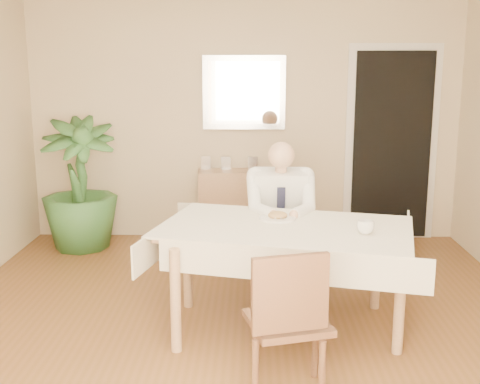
{
  "coord_description": "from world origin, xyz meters",
  "views": [
    {
      "loc": [
        0.08,
        -3.84,
        1.85
      ],
      "look_at": [
        0.0,
        0.35,
        0.95
      ],
      "focal_mm": 45.0,
      "sensor_mm": 36.0,
      "label": 1
    }
  ],
  "objects_px": {
    "chair_far": "(279,224)",
    "seated_man": "(281,213)",
    "sideboard": "(244,206)",
    "dining_table": "(285,238)",
    "coffee_mug": "(366,227)",
    "chair_near": "(288,317)",
    "potted_palm": "(79,184)"
  },
  "relations": [
    {
      "from": "chair_far",
      "to": "seated_man",
      "type": "distance_m",
      "value": 0.33
    },
    {
      "from": "dining_table",
      "to": "coffee_mug",
      "type": "xyz_separation_m",
      "value": [
        0.52,
        -0.18,
        0.13
      ]
    },
    {
      "from": "dining_table",
      "to": "seated_man",
      "type": "bearing_deg",
      "value": 103.64
    },
    {
      "from": "chair_far",
      "to": "potted_palm",
      "type": "xyz_separation_m",
      "value": [
        -1.96,
        0.98,
        0.14
      ]
    },
    {
      "from": "chair_near",
      "to": "coffee_mug",
      "type": "distance_m",
      "value": 0.99
    },
    {
      "from": "dining_table",
      "to": "chair_far",
      "type": "xyz_separation_m",
      "value": [
        0.0,
        0.89,
        -0.14
      ]
    },
    {
      "from": "dining_table",
      "to": "sideboard",
      "type": "xyz_separation_m",
      "value": [
        -0.32,
        2.16,
        -0.29
      ]
    },
    {
      "from": "chair_far",
      "to": "seated_man",
      "type": "bearing_deg",
      "value": -85.49
    },
    {
      "from": "chair_near",
      "to": "chair_far",
      "type": "bearing_deg",
      "value": 73.33
    },
    {
      "from": "coffee_mug",
      "to": "sideboard",
      "type": "relative_size",
      "value": 0.12
    },
    {
      "from": "chair_near",
      "to": "seated_man",
      "type": "relative_size",
      "value": 0.71
    },
    {
      "from": "dining_table",
      "to": "chair_near",
      "type": "bearing_deg",
      "value": -78.06
    },
    {
      "from": "dining_table",
      "to": "potted_palm",
      "type": "xyz_separation_m",
      "value": [
        -1.96,
        1.87,
        -0.0
      ]
    },
    {
      "from": "potted_palm",
      "to": "dining_table",
      "type": "bearing_deg",
      "value": -43.58
    },
    {
      "from": "sideboard",
      "to": "potted_palm",
      "type": "xyz_separation_m",
      "value": [
        -1.65,
        -0.29,
        0.29
      ]
    },
    {
      "from": "sideboard",
      "to": "chair_near",
      "type": "bearing_deg",
      "value": -89.35
    },
    {
      "from": "chair_near",
      "to": "potted_palm",
      "type": "xyz_separation_m",
      "value": [
        -1.93,
        2.81,
        0.17
      ]
    },
    {
      "from": "sideboard",
      "to": "seated_man",
      "type": "bearing_deg",
      "value": -83.24
    },
    {
      "from": "chair_near",
      "to": "sideboard",
      "type": "xyz_separation_m",
      "value": [
        -0.29,
        3.1,
        -0.12
      ]
    },
    {
      "from": "chair_near",
      "to": "sideboard",
      "type": "bearing_deg",
      "value": 79.52
    },
    {
      "from": "chair_near",
      "to": "potted_palm",
      "type": "height_order",
      "value": "potted_palm"
    },
    {
      "from": "seated_man",
      "to": "dining_table",
      "type": "bearing_deg",
      "value": -90.0
    },
    {
      "from": "dining_table",
      "to": "coffee_mug",
      "type": "bearing_deg",
      "value": -5.29
    },
    {
      "from": "dining_table",
      "to": "sideboard",
      "type": "bearing_deg",
      "value": 111.98
    },
    {
      "from": "chair_near",
      "to": "sideboard",
      "type": "height_order",
      "value": "chair_near"
    },
    {
      "from": "chair_far",
      "to": "coffee_mug",
      "type": "relative_size",
      "value": 8.42
    },
    {
      "from": "seated_man",
      "to": "chair_far",
      "type": "bearing_deg",
      "value": 90.0
    },
    {
      "from": "dining_table",
      "to": "chair_far",
      "type": "bearing_deg",
      "value": 103.64
    },
    {
      "from": "coffee_mug",
      "to": "seated_man",
      "type": "bearing_deg",
      "value": 123.87
    },
    {
      "from": "chair_far",
      "to": "chair_near",
      "type": "relative_size",
      "value": 1.06
    },
    {
      "from": "chair_far",
      "to": "seated_man",
      "type": "height_order",
      "value": "seated_man"
    },
    {
      "from": "chair_far",
      "to": "chair_near",
      "type": "height_order",
      "value": "chair_far"
    }
  ]
}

